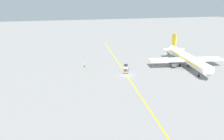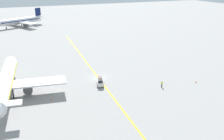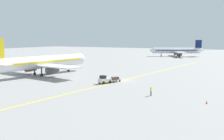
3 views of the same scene
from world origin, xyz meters
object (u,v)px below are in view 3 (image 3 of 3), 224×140
Objects in this scene: airplane_at_gate at (42,62)px; baggage_cart_trailing at (115,79)px; airplane_distant_taxiing at (177,51)px; baggage_tug_white at (104,80)px; ground_crew_worker at (151,91)px; traffic_cone_mid_apron at (52,80)px; traffic_cone_near_nose at (207,102)px.

baggage_cart_trailing is (23.86, 0.01, -2.95)m from airplane_at_gate.
airplane_distant_taxiing is 8.95× the size of baggage_tug_white.
airplane_distant_taxiing is 108.97m from ground_crew_worker.
baggage_cart_trailing is 5.31× the size of traffic_cone_mid_apron.
ground_crew_worker is at bearing -37.28° from baggage_cart_trailing.
traffic_cone_near_nose is (24.46, -8.10, -0.63)m from baggage_tug_white.
ground_crew_worker is 3.05× the size of traffic_cone_near_nose.
airplane_distant_taxiing is at bearing 108.22° from traffic_cone_near_nose.
baggage_cart_trailing is at bearing -82.93° from airplane_distant_taxiing.
airplane_at_gate is 38.55m from ground_crew_worker.
airplane_distant_taxiing reaches higher than ground_crew_worker.
airplane_distant_taxiing reaches higher than baggage_tug_white.
traffic_cone_mid_apron is at bearing -91.43° from airplane_distant_taxiing.
traffic_cone_near_nose is (35.25, -107.13, -3.06)m from airplane_distant_taxiing.
airplane_distant_taxiing is 10.21× the size of baggage_cart_trailing.
baggage_cart_trailing is 16.65m from ground_crew_worker.
airplane_distant_taxiing is 54.16× the size of traffic_cone_near_nose.
ground_crew_worker is at bearing -7.70° from traffic_cone_mid_apron.
baggage_tug_white is at bearing -83.78° from airplane_distant_taxiing.
baggage_tug_white reaches higher than traffic_cone_near_nose.
baggage_tug_white reaches higher than baggage_cart_trailing.
baggage_cart_trailing is 5.31× the size of traffic_cone_near_nose.
baggage_cart_trailing is (11.89, -95.92, -2.58)m from airplane_distant_taxiing.
baggage_tug_white is at bearing 154.07° from ground_crew_worker.
ground_crew_worker is (14.35, -6.98, 0.01)m from baggage_tug_white.
airplane_at_gate is 64.55× the size of traffic_cone_near_nose.
baggage_cart_trailing is at bearing 0.04° from airplane_at_gate.
baggage_tug_white is at bearing -109.46° from baggage_cart_trailing.
traffic_cone_near_nose and traffic_cone_mid_apron have the same top height.
ground_crew_worker is 10.19m from traffic_cone_near_nose.
traffic_cone_near_nose is (47.22, -11.19, -3.43)m from airplane_at_gate.
airplane_at_gate is at bearing 166.67° from traffic_cone_near_nose.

